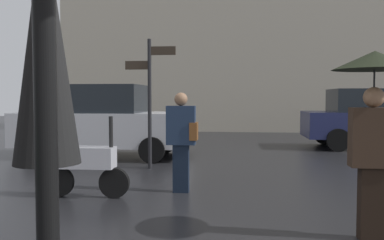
{
  "coord_description": "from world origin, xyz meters",
  "views": [
    {
      "loc": [
        0.35,
        -2.64,
        1.51
      ],
      "look_at": [
        -0.5,
        5.37,
        1.08
      ],
      "focal_mm": 39.16,
      "sensor_mm": 36.0,
      "label": 1
    }
  ],
  "objects_px": {
    "folded_patio_umbrella_near": "(45,50)",
    "parked_car_right": "(379,118)",
    "pedestrian_with_umbrella": "(374,99)",
    "street_signpost": "(150,90)",
    "pedestrian_with_bag": "(182,136)",
    "parked_car_left": "(102,121)",
    "parked_scooter": "(83,161)"
  },
  "relations": [
    {
      "from": "pedestrian_with_umbrella",
      "to": "street_signpost",
      "type": "distance_m",
      "value": 5.3
    },
    {
      "from": "parked_car_right",
      "to": "pedestrian_with_bag",
      "type": "bearing_deg",
      "value": -125.93
    },
    {
      "from": "pedestrian_with_bag",
      "to": "street_signpost",
      "type": "bearing_deg",
      "value": 128.92
    },
    {
      "from": "parked_scooter",
      "to": "pedestrian_with_umbrella",
      "type": "bearing_deg",
      "value": -3.51
    },
    {
      "from": "pedestrian_with_bag",
      "to": "parked_scooter",
      "type": "xyz_separation_m",
      "value": [
        -1.44,
        -0.5,
        -0.35
      ]
    },
    {
      "from": "parked_scooter",
      "to": "parked_car_left",
      "type": "relative_size",
      "value": 0.31
    },
    {
      "from": "folded_patio_umbrella_near",
      "to": "pedestrian_with_umbrella",
      "type": "relative_size",
      "value": 1.3
    },
    {
      "from": "parked_car_left",
      "to": "parked_car_right",
      "type": "relative_size",
      "value": 0.97
    },
    {
      "from": "parked_car_left",
      "to": "parked_scooter",
      "type": "bearing_deg",
      "value": 95.93
    },
    {
      "from": "pedestrian_with_bag",
      "to": "parked_car_right",
      "type": "relative_size",
      "value": 0.36
    },
    {
      "from": "folded_patio_umbrella_near",
      "to": "parked_car_left",
      "type": "relative_size",
      "value": 0.6
    },
    {
      "from": "parked_scooter",
      "to": "street_signpost",
      "type": "distance_m",
      "value": 2.92
    },
    {
      "from": "folded_patio_umbrella_near",
      "to": "parked_car_right",
      "type": "bearing_deg",
      "value": 63.07
    },
    {
      "from": "pedestrian_with_umbrella",
      "to": "folded_patio_umbrella_near",
      "type": "bearing_deg",
      "value": -95.64
    },
    {
      "from": "parked_car_left",
      "to": "parked_car_right",
      "type": "xyz_separation_m",
      "value": [
        7.64,
        2.62,
        -0.02
      ]
    },
    {
      "from": "parked_scooter",
      "to": "parked_car_right",
      "type": "relative_size",
      "value": 0.3
    },
    {
      "from": "pedestrian_with_bag",
      "to": "folded_patio_umbrella_near",
      "type": "bearing_deg",
      "value": -79.02
    },
    {
      "from": "pedestrian_with_umbrella",
      "to": "parked_car_right",
      "type": "height_order",
      "value": "pedestrian_with_umbrella"
    },
    {
      "from": "street_signpost",
      "to": "folded_patio_umbrella_near",
      "type": "bearing_deg",
      "value": -83.77
    },
    {
      "from": "pedestrian_with_umbrella",
      "to": "street_signpost",
      "type": "bearing_deg",
      "value": 172.35
    },
    {
      "from": "parked_car_left",
      "to": "street_signpost",
      "type": "relative_size",
      "value": 1.58
    },
    {
      "from": "street_signpost",
      "to": "pedestrian_with_umbrella",
      "type": "bearing_deg",
      "value": -51.97
    },
    {
      "from": "folded_patio_umbrella_near",
      "to": "parked_car_right",
      "type": "xyz_separation_m",
      "value": [
        5.36,
        10.56,
        -0.88
      ]
    },
    {
      "from": "pedestrian_with_umbrella",
      "to": "parked_car_left",
      "type": "bearing_deg",
      "value": 174.32
    },
    {
      "from": "folded_patio_umbrella_near",
      "to": "parked_scooter",
      "type": "bearing_deg",
      "value": 107.63
    },
    {
      "from": "pedestrian_with_bag",
      "to": "parked_car_right",
      "type": "distance_m",
      "value": 8.16
    },
    {
      "from": "folded_patio_umbrella_near",
      "to": "parked_car_left",
      "type": "xyz_separation_m",
      "value": [
        -2.27,
        7.94,
        -0.87
      ]
    },
    {
      "from": "parked_scooter",
      "to": "parked_car_left",
      "type": "distance_m",
      "value": 4.42
    },
    {
      "from": "parked_scooter",
      "to": "folded_patio_umbrella_near",
      "type": "bearing_deg",
      "value": -53.82
    },
    {
      "from": "parked_scooter",
      "to": "street_signpost",
      "type": "height_order",
      "value": "street_signpost"
    },
    {
      "from": "parked_car_right",
      "to": "street_signpost",
      "type": "bearing_deg",
      "value": -142.45
    },
    {
      "from": "pedestrian_with_umbrella",
      "to": "pedestrian_with_bag",
      "type": "height_order",
      "value": "pedestrian_with_umbrella"
    }
  ]
}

